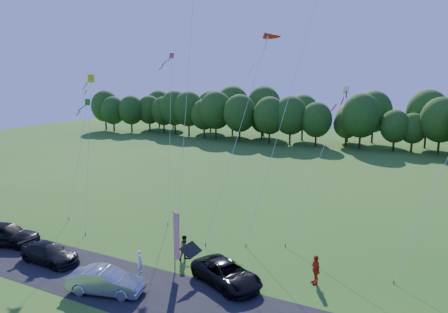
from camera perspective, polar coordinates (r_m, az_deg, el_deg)
The scene contains 18 objects.
ground at distance 32.04m, azimuth -5.16°, elevation -14.25°, with size 160.00×160.00×0.00m, color #245C18.
asphalt_strip at distance 29.14m, azimuth -9.63°, elevation -17.08°, with size 90.00×6.00×0.01m, color black.
tree_line at distance 81.96m, azimuth 16.18°, elevation 0.99°, with size 116.00×12.00×10.00m, color #1E4711, non-canonical shape.
black_suv at distance 29.37m, azimuth 0.32°, elevation -15.04°, with size 2.49×5.39×1.50m, color black.
silver_sedan at distance 29.30m, azimuth -15.17°, elevation -15.43°, with size 1.68×4.81×1.59m, color #A3A4A8.
dark_truck_a at distance 34.83m, azimuth -21.85°, elevation -11.64°, with size 1.96×4.82×1.40m, color black.
dark_truck_b at distance 39.56m, azimuth -26.66°, elevation -9.00°, with size 2.14×5.31×1.81m, color black.
person_tailgate_a at distance 31.32m, azimuth -10.92°, elevation -13.36°, with size 0.60×0.40×1.65m, color white.
person_tailgate_b at distance 32.89m, azimuth -5.11°, elevation -11.78°, with size 0.90×0.70×1.86m, color gray.
person_east at distance 29.99m, azimuth 11.87°, elevation -14.24°, with size 1.14×0.48×1.95m, color red.
feather_flag at distance 30.26m, azimuth -6.28°, elevation -10.19°, with size 0.57×0.22×4.47m.
kite_delta_blue at distance 39.60m, azimuth -4.53°, elevation 13.63°, with size 4.97×11.20×31.75m.
kite_parafoil_orange at distance 37.52m, azimuth 9.33°, elevation 10.58°, with size 5.15×12.26×27.20m.
kite_delta_red at distance 37.37m, azimuth 2.19°, elevation 4.07°, with size 2.31×10.49×18.16m.
kite_diamond_yellow at distance 41.07m, azimuth -17.30°, elevation 0.66°, with size 4.68×6.44×13.79m.
kite_diamond_green at distance 44.17m, azimuth -18.46°, elevation -0.06°, with size 1.38×4.65×11.36m.
kite_diamond_white at distance 36.74m, azimuth 12.07°, elevation -0.95°, with size 3.23×7.58×12.80m.
kite_diamond_pink at distance 42.33m, azimuth -7.08°, elevation 2.92°, with size 4.40×7.37×15.89m.
Camera 1 is at (15.92, -24.23, 13.65)m, focal length 35.00 mm.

